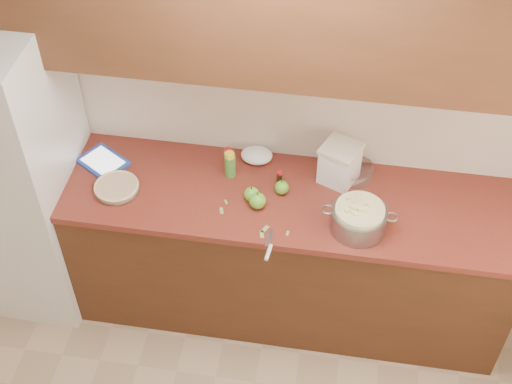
% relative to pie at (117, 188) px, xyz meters
% --- Properties ---
extents(counter_run, '(2.64, 0.68, 0.92)m').
position_rel_pie_xyz_m(counter_run, '(0.81, 0.09, -0.48)').
color(counter_run, '#4B2615').
rests_on(counter_run, ground).
extents(upper_cabinets, '(2.60, 0.34, 0.70)m').
position_rel_pie_xyz_m(upper_cabinets, '(0.81, 0.25, 1.01)').
color(upper_cabinets, brown).
rests_on(upper_cabinets, room_shell).
extents(fridge, '(0.70, 0.70, 1.80)m').
position_rel_pie_xyz_m(fridge, '(-0.63, 0.06, -0.04)').
color(fridge, silver).
rests_on(fridge, ground).
extents(pie, '(0.24, 0.24, 0.04)m').
position_rel_pie_xyz_m(pie, '(0.00, 0.00, 0.00)').
color(pie, silver).
rests_on(pie, counter_run).
extents(colander, '(0.38, 0.28, 0.14)m').
position_rel_pie_xyz_m(colander, '(1.26, -0.06, 0.05)').
color(colander, gray).
rests_on(colander, counter_run).
extents(flour_canister, '(0.24, 0.24, 0.23)m').
position_rel_pie_xyz_m(flour_canister, '(1.14, 0.27, 0.10)').
color(flour_canister, white).
rests_on(flour_canister, counter_run).
extents(tablet, '(0.31, 0.29, 0.02)m').
position_rel_pie_xyz_m(tablet, '(-0.14, 0.19, -0.01)').
color(tablet, '#2243A6').
rests_on(tablet, counter_run).
extents(paring_knife, '(0.04, 0.20, 0.02)m').
position_rel_pie_xyz_m(paring_knife, '(0.85, -0.29, -0.01)').
color(paring_knife, gray).
rests_on(paring_knife, counter_run).
extents(lemon_bottle, '(0.06, 0.06, 0.16)m').
position_rel_pie_xyz_m(lemon_bottle, '(0.57, 0.21, 0.06)').
color(lemon_bottle, '#4C8C38').
rests_on(lemon_bottle, counter_run).
extents(cinnamon_shaker, '(0.04, 0.04, 0.11)m').
position_rel_pie_xyz_m(cinnamon_shaker, '(0.54, 0.29, 0.03)').
color(cinnamon_shaker, beige).
rests_on(cinnamon_shaker, counter_run).
extents(vanilla_bottle, '(0.03, 0.03, 0.09)m').
position_rel_pie_xyz_m(vanilla_bottle, '(0.84, 0.18, 0.02)').
color(vanilla_bottle, black).
rests_on(vanilla_bottle, counter_run).
extents(mixing_bowl, '(0.21, 0.21, 0.08)m').
position_rel_pie_xyz_m(mixing_bowl, '(1.22, 0.30, 0.02)').
color(mixing_bowl, silver).
rests_on(mixing_bowl, counter_run).
extents(paper_towel, '(0.19, 0.17, 0.07)m').
position_rel_pie_xyz_m(paper_towel, '(0.69, 0.34, 0.02)').
color(paper_towel, white).
rests_on(paper_towel, counter_run).
extents(apple_left, '(0.08, 0.08, 0.09)m').
position_rel_pie_xyz_m(apple_left, '(0.71, 0.04, 0.02)').
color(apple_left, '#5FAD28').
rests_on(apple_left, counter_run).
extents(apple_center, '(0.08, 0.08, 0.09)m').
position_rel_pie_xyz_m(apple_center, '(0.86, 0.12, 0.02)').
color(apple_center, '#5FAD28').
rests_on(apple_center, counter_run).
extents(apple_front, '(0.09, 0.09, 0.10)m').
position_rel_pie_xyz_m(apple_front, '(0.75, -0.00, 0.02)').
color(apple_front, '#5FAD28').
rests_on(apple_front, counter_run).
extents(peel_a, '(0.03, 0.05, 0.00)m').
position_rel_pie_xyz_m(peel_a, '(0.57, -0.06, -0.02)').
color(peel_a, '#7FAB53').
rests_on(peel_a, counter_run).
extents(peel_b, '(0.02, 0.03, 0.00)m').
position_rel_pie_xyz_m(peel_b, '(0.58, 0.00, -0.02)').
color(peel_b, '#7FAB53').
rests_on(peel_b, counter_run).
extents(peel_c, '(0.03, 0.05, 0.00)m').
position_rel_pie_xyz_m(peel_c, '(0.80, -0.18, -0.02)').
color(peel_c, '#7FAB53').
rests_on(peel_c, counter_run).
extents(peel_d, '(0.04, 0.06, 0.00)m').
position_rel_pie_xyz_m(peel_d, '(0.81, -0.15, -0.02)').
color(peel_d, '#7FAB53').
rests_on(peel_d, counter_run).
extents(peel_e, '(0.02, 0.03, 0.00)m').
position_rel_pie_xyz_m(peel_e, '(0.92, -0.16, -0.02)').
color(peel_e, '#7FAB53').
rests_on(peel_e, counter_run).
extents(peel_f, '(0.03, 0.03, 0.00)m').
position_rel_pie_xyz_m(peel_f, '(0.74, 0.05, -0.02)').
color(peel_f, '#7FAB53').
rests_on(peel_f, counter_run).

